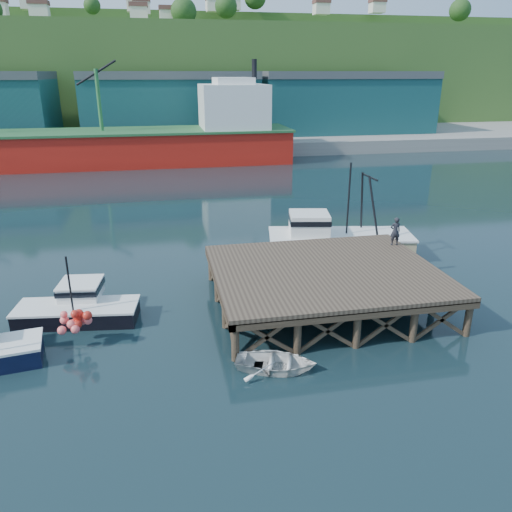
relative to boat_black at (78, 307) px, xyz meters
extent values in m
plane|color=black|center=(7.55, -0.82, -0.70)|extent=(300.00, 300.00, 0.00)
cube|color=brown|center=(13.05, -0.82, 1.30)|extent=(12.00, 10.00, 0.25)
cube|color=#473828|center=(13.05, -5.67, 1.05)|extent=(12.00, 0.30, 0.35)
cylinder|color=#473828|center=(7.35, -5.52, 0.10)|extent=(0.36, 0.36, 2.60)
cylinder|color=#473828|center=(18.75, -5.52, 0.10)|extent=(0.36, 0.36, 2.60)
cylinder|color=#473828|center=(7.35, 3.88, 0.10)|extent=(0.36, 0.36, 2.60)
cylinder|color=#473828|center=(18.75, 3.88, 0.10)|extent=(0.36, 0.36, 2.60)
cube|color=gray|center=(7.55, 69.18, 0.30)|extent=(160.00, 40.00, 2.00)
cube|color=#174C4D|center=(7.55, 64.18, 5.80)|extent=(28.00, 16.00, 9.00)
cube|color=#174C4D|center=(37.55, 64.18, 5.80)|extent=(30.00, 16.00, 9.00)
cube|color=red|center=(-4.45, 47.18, 1.50)|extent=(55.00, 9.50, 4.40)
cube|color=#26592D|center=(-4.45, 47.18, 3.80)|extent=(55.50, 10.00, 0.30)
cube|color=silver|center=(15.55, 47.18, 6.80)|extent=(9.00, 9.00, 6.00)
cube|color=silver|center=(15.55, 47.18, 10.10)|extent=(5.00, 7.00, 1.20)
cylinder|color=black|center=(18.55, 47.18, 11.80)|extent=(0.70, 0.70, 2.50)
cube|color=#2D511E|center=(7.55, 99.18, 10.30)|extent=(220.00, 50.00, 22.00)
cube|color=black|center=(-0.04, -0.25, -0.28)|extent=(6.23, 2.95, 0.83)
cube|color=silver|center=(-0.04, -0.25, 0.15)|extent=(6.36, 3.01, 0.11)
cube|color=silver|center=(0.10, 0.82, 0.55)|extent=(2.23, 2.23, 0.83)
cube|color=black|center=(0.10, 0.82, 0.74)|extent=(2.35, 2.35, 0.28)
cylinder|color=black|center=(-0.11, -0.85, 1.61)|extent=(0.10, 0.10, 2.96)
sphere|color=#FF5F5D|center=(-0.20, -2.84, 0.32)|extent=(0.39, 0.39, 0.39)
sphere|color=#FF5F5D|center=(0.63, -2.65, 0.51)|extent=(0.39, 0.39, 0.39)
sphere|color=red|center=(0.26, -3.11, 0.69)|extent=(0.39, 0.39, 0.39)
cube|color=#CAB683|center=(16.55, 6.26, 0.09)|extent=(10.04, 5.07, 1.57)
cube|color=silver|center=(16.55, 6.26, 0.92)|extent=(10.24, 5.27, 0.13)
cube|color=silver|center=(14.37, 6.26, 1.66)|extent=(3.03, 2.89, 1.57)
cube|color=black|center=(14.37, 6.26, 2.00)|extent=(3.13, 2.99, 0.35)
cylinder|color=black|center=(16.99, 6.26, 3.22)|extent=(0.12, 0.12, 5.23)
imported|color=silver|center=(8.93, -6.62, -0.33)|extent=(4.12, 3.49, 0.73)
imported|color=black|center=(18.45, 2.11, 2.31)|extent=(0.67, 0.46, 1.75)
camera|label=1|loc=(4.48, -24.62, 11.41)|focal=35.00mm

